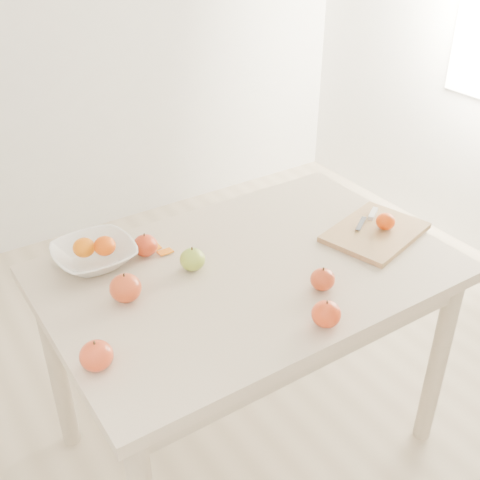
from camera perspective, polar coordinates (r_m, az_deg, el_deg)
ground at (r=2.31m, az=0.72°, el=-18.12°), size 3.50×3.50×0.00m
table at (r=1.86m, az=0.85°, el=-5.10°), size 1.20×0.80×0.75m
cutting_board at (r=2.01m, az=12.70°, el=0.72°), size 0.37×0.31×0.02m
board_tangerine at (r=2.00m, az=13.63°, el=1.72°), size 0.06×0.06×0.05m
fruit_bowl at (r=1.86m, az=-13.63°, el=-1.41°), size 0.24×0.24×0.06m
bowl_tangerine_near at (r=1.84m, az=-14.58°, el=-0.69°), size 0.07×0.07×0.06m
bowl_tangerine_far at (r=1.83m, az=-12.71°, el=-0.54°), size 0.07×0.07×0.06m
orange_peel_a at (r=1.91m, az=-8.53°, el=-0.78°), size 0.06×0.05×0.01m
orange_peel_b at (r=1.88m, az=-7.09°, el=-1.17°), size 0.05×0.04×0.01m
paring_knife at (r=2.07m, az=12.32°, el=2.31°), size 0.16×0.09×0.01m
apple_green at (r=1.78m, az=-4.53°, el=-1.84°), size 0.08×0.08×0.07m
apple_red_c at (r=1.58m, az=8.17°, el=-6.96°), size 0.08×0.08×0.07m
apple_red_e at (r=1.71m, az=7.84°, el=-3.72°), size 0.07×0.07×0.06m
apple_red_d at (r=1.49m, az=-13.46°, el=-10.61°), size 0.08×0.08×0.07m
apple_red_a at (r=1.86m, az=-8.97°, el=-0.51°), size 0.08×0.08×0.07m
apple_red_b at (r=1.68m, az=-10.80°, el=-4.49°), size 0.09×0.09×0.08m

